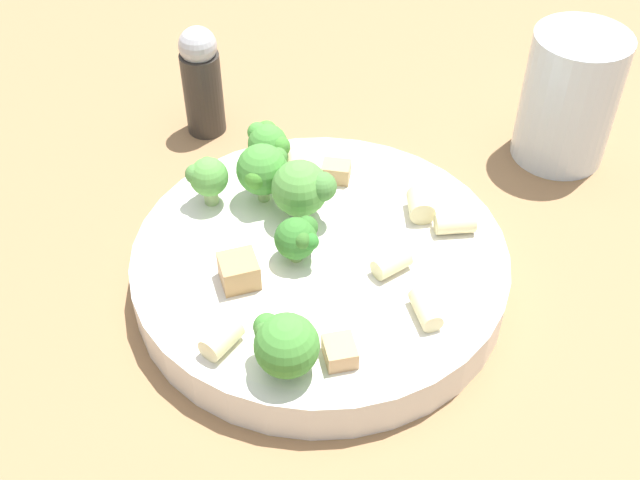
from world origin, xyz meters
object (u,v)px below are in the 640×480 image
broccoli_floret_5 (207,177)px  chicken_chunk_0 (336,172)px  broccoli_floret_0 (262,170)px  broccoli_floret_4 (298,238)px  broccoli_floret_1 (284,343)px  drinking_glass (567,106)px  rigatoni_2 (421,205)px  broccoli_floret_2 (268,142)px  rigatoni_4 (391,263)px  chicken_chunk_1 (340,352)px  pepper_shaker (202,80)px  rigatoni_1 (426,309)px  pasta_bowl (320,264)px  chicken_chunk_2 (239,271)px  rigatoni_0 (296,165)px  rigatoni_5 (221,339)px  rigatoni_3 (455,224)px  broccoli_floret_3 (301,188)px

broccoli_floret_5 → chicken_chunk_0: bearing=-71.9°
broccoli_floret_0 → chicken_chunk_0: size_ratio=2.22×
broccoli_floret_0 → broccoli_floret_4: (-0.06, -0.03, -0.01)m
broccoli_floret_1 → broccoli_floret_5: bearing=24.0°
drinking_glass → rigatoni_2: bearing=133.9°
broccoli_floret_2 → rigatoni_4: 0.14m
chicken_chunk_1 → pepper_shaker: pepper_shaker is taller
rigatoni_1 → pasta_bowl: bearing=50.9°
pasta_bowl → chicken_chunk_2: bearing=120.9°
chicken_chunk_1 → broccoli_floret_5: bearing=35.1°
rigatoni_0 → drinking_glass: 0.22m
rigatoni_2 → rigatoni_5: size_ratio=0.89×
chicken_chunk_2 → drinking_glass: bearing=-52.2°
rigatoni_5 → chicken_chunk_0: size_ratio=1.24×
rigatoni_2 → rigatoni_3: 0.03m
pepper_shaker → rigatoni_2: bearing=-128.3°
rigatoni_4 → broccoli_floret_4: bearing=81.8°
rigatoni_3 → rigatoni_0: bearing=62.2°
rigatoni_4 → broccoli_floret_0: bearing=53.0°
pasta_bowl → rigatoni_5: rigatoni_5 is taller
pepper_shaker → rigatoni_5: bearing=-169.2°
rigatoni_4 → pepper_shaker: size_ratio=0.26×
broccoli_floret_5 → broccoli_floret_3: bearing=-101.7°
broccoli_floret_2 → broccoli_floret_3: size_ratio=0.73×
broccoli_floret_0 → rigatoni_1: broccoli_floret_0 is taller
drinking_glass → broccoli_floret_1: bearing=141.0°
rigatoni_5 → pepper_shaker: size_ratio=0.26×
rigatoni_1 → rigatoni_0: bearing=32.7°
chicken_chunk_1 → rigatoni_4: bearing=-23.4°
drinking_glass → broccoli_floret_0: bearing=114.3°
broccoli_floret_1 → rigatoni_3: bearing=-41.6°
rigatoni_3 → chicken_chunk_2: (-0.05, 0.14, 0.00)m
pasta_bowl → broccoli_floret_1: broccoli_floret_1 is taller
broccoli_floret_0 → pepper_shaker: (0.12, 0.06, -0.01)m
broccoli_floret_3 → chicken_chunk_1: 0.13m
rigatoni_2 → chicken_chunk_2: (-0.07, 0.12, 0.00)m
broccoli_floret_1 → pepper_shaker: (0.27, 0.09, -0.00)m
chicken_chunk_0 → pepper_shaker: pepper_shaker is taller
rigatoni_0 → chicken_chunk_1: bearing=-168.1°
broccoli_floret_2 → drinking_glass: drinking_glass is taller
broccoli_floret_3 → drinking_glass: bearing=-59.0°
broccoli_floret_3 → broccoli_floret_5: (0.01, 0.07, -0.00)m
pasta_bowl → rigatoni_3: size_ratio=9.33×
broccoli_floret_0 → chicken_chunk_1: broccoli_floret_0 is taller
broccoli_floret_5 → chicken_chunk_1: (-0.14, -0.10, -0.02)m
broccoli_floret_3 → rigatoni_4: broccoli_floret_3 is taller
pasta_bowl → broccoli_floret_5: broccoli_floret_5 is taller
broccoli_floret_2 → broccoli_floret_3: (-0.06, -0.03, 0.01)m
broccoli_floret_2 → rigatoni_2: 0.12m
rigatoni_5 → chicken_chunk_2: (0.05, -0.00, 0.00)m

